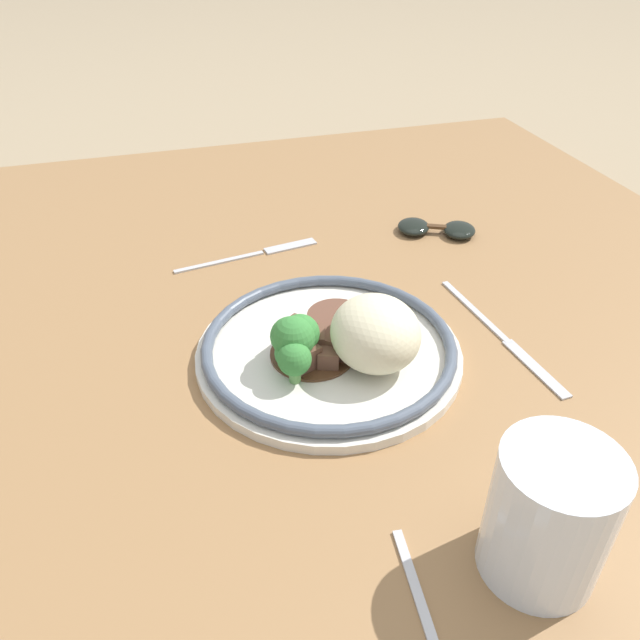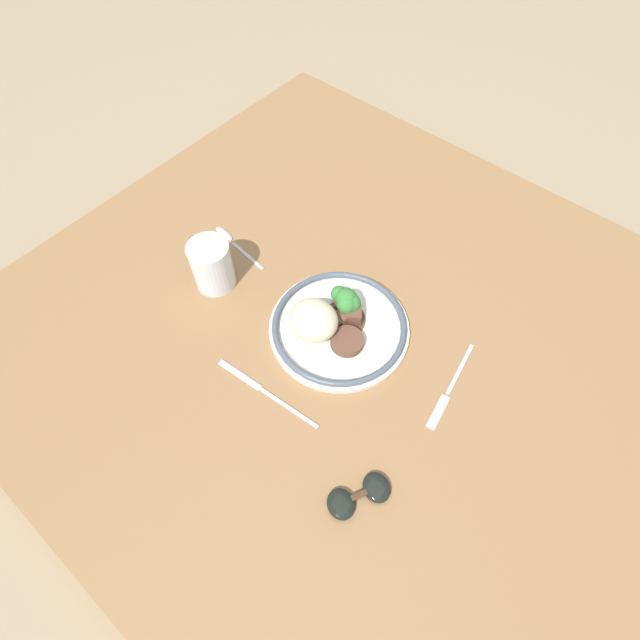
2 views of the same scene
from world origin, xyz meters
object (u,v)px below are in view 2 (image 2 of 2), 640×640
Objects in this scene: plate at (335,323)px; juice_glass at (212,266)px; sunglasses at (359,496)px; spoon at (230,239)px; fork at (448,393)px; knife at (263,391)px.

plate is 2.56× the size of juice_glass.
juice_glass is 0.90× the size of sunglasses.
spoon is at bearing -57.87° from juice_glass.
spoon is (0.56, -0.01, 0.00)m from fork.
juice_glass is at bearing -30.68° from knife.
sunglasses is (-0.55, 0.25, 0.01)m from spoon.
sunglasses reaches higher than fork.
plate is 1.40× the size of fork.
juice_glass is (0.26, 0.07, 0.03)m from plate.
spoon is 0.60m from sunglasses.
knife is (-0.24, 0.12, -0.05)m from juice_glass.
juice_glass is 0.27m from knife.
fork is at bearing -174.28° from plate.
fork is at bearing -174.44° from spoon.
knife is at bearing 85.45° from plate.
plate is at bearing -99.65° from knife.
juice_glass reaches higher than sunglasses.
spoon is at bearing -99.63° from fork.
juice_glass reaches higher than plate.
sunglasses is at bearing 162.61° from juice_glass.
plate is 1.21× the size of knife.
plate is at bearing -17.95° from sunglasses.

